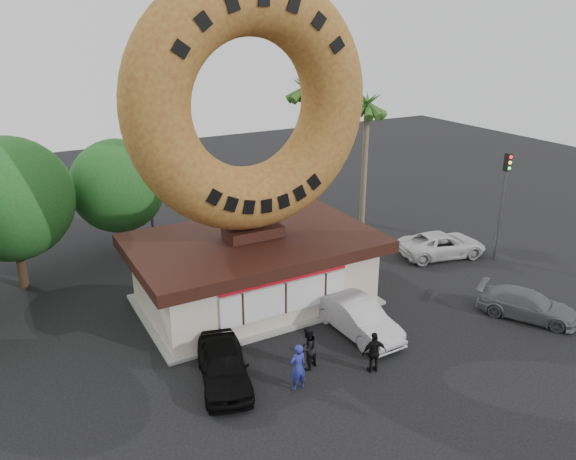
# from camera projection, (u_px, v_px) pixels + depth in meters

# --- Properties ---
(ground) EXTENTS (90.00, 90.00, 0.00)m
(ground) POSITION_uv_depth(u_px,v_px,m) (321.00, 364.00, 22.00)
(ground) COLOR black
(ground) RESTS_ON ground
(donut_shop) EXTENTS (11.20, 7.20, 3.80)m
(donut_shop) POSITION_uv_depth(u_px,v_px,m) (254.00, 268.00, 26.28)
(donut_shop) COLOR beige
(donut_shop) RESTS_ON ground
(giant_donut) EXTENTS (11.02, 2.81, 11.02)m
(giant_donut) POSITION_uv_depth(u_px,v_px,m) (250.00, 104.00, 23.64)
(giant_donut) COLOR olive
(giant_donut) RESTS_ON donut_shop
(tree_west) EXTENTS (6.00, 6.00, 7.65)m
(tree_west) POSITION_uv_depth(u_px,v_px,m) (9.00, 199.00, 26.72)
(tree_west) COLOR #473321
(tree_west) RESTS_ON ground
(tree_mid) EXTENTS (5.20, 5.20, 6.63)m
(tree_mid) POSITION_uv_depth(u_px,v_px,m) (118.00, 186.00, 31.06)
(tree_mid) COLOR #473321
(tree_mid) RESTS_ON ground
(palm_near) EXTENTS (2.60, 2.60, 9.75)m
(palm_near) POSITION_uv_depth(u_px,v_px,m) (306.00, 95.00, 33.90)
(palm_near) COLOR #726651
(palm_near) RESTS_ON ground
(palm_far) EXTENTS (2.60, 2.60, 8.75)m
(palm_far) POSITION_uv_depth(u_px,v_px,m) (367.00, 109.00, 34.59)
(palm_far) COLOR #726651
(palm_far) RESTS_ON ground
(street_lamp) EXTENTS (2.11, 0.20, 8.00)m
(street_lamp) POSITION_uv_depth(u_px,v_px,m) (150.00, 169.00, 32.69)
(street_lamp) COLOR #59595E
(street_lamp) RESTS_ON ground
(traffic_signal) EXTENTS (0.30, 0.38, 6.07)m
(traffic_signal) POSITION_uv_depth(u_px,v_px,m) (503.00, 194.00, 30.24)
(traffic_signal) COLOR #59595E
(traffic_signal) RESTS_ON ground
(person_left) EXTENTS (0.70, 0.48, 1.84)m
(person_left) POSITION_uv_depth(u_px,v_px,m) (298.00, 367.00, 20.22)
(person_left) COLOR navy
(person_left) RESTS_ON ground
(person_center) EXTENTS (1.06, 0.96, 1.79)m
(person_center) POSITION_uv_depth(u_px,v_px,m) (307.00, 348.00, 21.44)
(person_center) COLOR black
(person_center) RESTS_ON ground
(person_right) EXTENTS (1.05, 0.62, 1.67)m
(person_right) POSITION_uv_depth(u_px,v_px,m) (374.00, 352.00, 21.26)
(person_right) COLOR black
(person_right) RESTS_ON ground
(car_black) EXTENTS (2.80, 4.61, 1.47)m
(car_black) POSITION_uv_depth(u_px,v_px,m) (224.00, 365.00, 20.64)
(car_black) COLOR black
(car_black) RESTS_ON ground
(car_silver) EXTENTS (1.78, 4.63, 1.50)m
(car_silver) POSITION_uv_depth(u_px,v_px,m) (358.00, 317.00, 23.91)
(car_silver) COLOR #ABAAAF
(car_silver) RESTS_ON ground
(car_grey) EXTENTS (3.72, 4.61, 1.25)m
(car_grey) POSITION_uv_depth(u_px,v_px,m) (528.00, 305.00, 25.25)
(car_grey) COLOR #5D6063
(car_grey) RESTS_ON ground
(car_white) EXTENTS (5.36, 3.37, 1.38)m
(car_white) POSITION_uv_depth(u_px,v_px,m) (442.00, 245.00, 31.82)
(car_white) COLOR silver
(car_white) RESTS_ON ground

